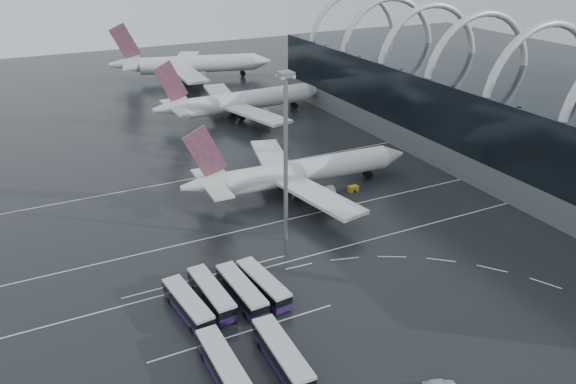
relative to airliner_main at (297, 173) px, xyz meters
name	(u,v)px	position (x,y,z in m)	size (l,w,h in m)	color
ground	(333,243)	(-4.47, -22.87, -4.48)	(420.00, 420.00, 0.00)	black
terminal	(507,113)	(57.09, -3.03, 6.39)	(42.00, 160.00, 34.90)	#535658
lane_marking_near	(339,248)	(-4.47, -24.87, -4.48)	(120.00, 0.25, 0.01)	silver
lane_marking_mid	(302,216)	(-4.47, -10.87, -4.48)	(120.00, 0.25, 0.01)	silver
lane_marking_far	(247,169)	(-4.47, 17.13, -4.48)	(120.00, 0.25, 0.01)	silver
bus_bay_line_south	(245,332)	(-28.47, -38.87, -4.48)	(28.00, 0.25, 0.01)	silver
bus_bay_line_north	(208,276)	(-28.47, -22.87, -4.48)	(28.00, 0.25, 0.01)	silver
airliner_main	(297,173)	(0.00, 0.00, 0.00)	(52.79, 46.37, 17.91)	silver
airliner_gate_b	(240,102)	(9.87, 56.37, 0.39)	(56.07, 50.43, 19.48)	silver
airliner_gate_c	(189,65)	(11.45, 111.46, 1.00)	(60.89, 55.32, 21.91)	silver
bus_row_near_a	(188,305)	(-34.35, -31.34, -2.77)	(4.25, 12.92, 3.12)	#281543
bus_row_near_b	(211,293)	(-30.34, -30.23, -2.75)	(3.55, 12.93, 3.15)	#281543
bus_row_near_c	(241,291)	(-26.02, -31.70, -2.72)	(3.58, 13.16, 3.21)	#281543
bus_row_near_d	(263,284)	(-22.28, -31.46, -2.78)	(4.04, 12.83, 3.10)	#281543
bus_row_far_a	(224,366)	(-34.25, -45.78, -2.73)	(3.19, 13.01, 3.20)	#281543
bus_row_far_c	(282,355)	(-26.80, -47.41, -2.67)	(3.50, 13.51, 3.31)	#281543
floodlight_mast	(286,139)	(-11.59, -17.86, 15.02)	(2.38, 2.38, 31.00)	gray
gse_cart_belly_a	(353,189)	(11.14, -5.22, -3.88)	(2.22, 1.31, 1.21)	#AE9417
gse_cart_belly_b	(341,164)	(16.50, 8.46, -3.97)	(1.88, 1.11, 1.03)	slate
gse_cart_belly_c	(326,193)	(4.56, -4.81, -3.81)	(2.48, 1.47, 1.35)	#AE9417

